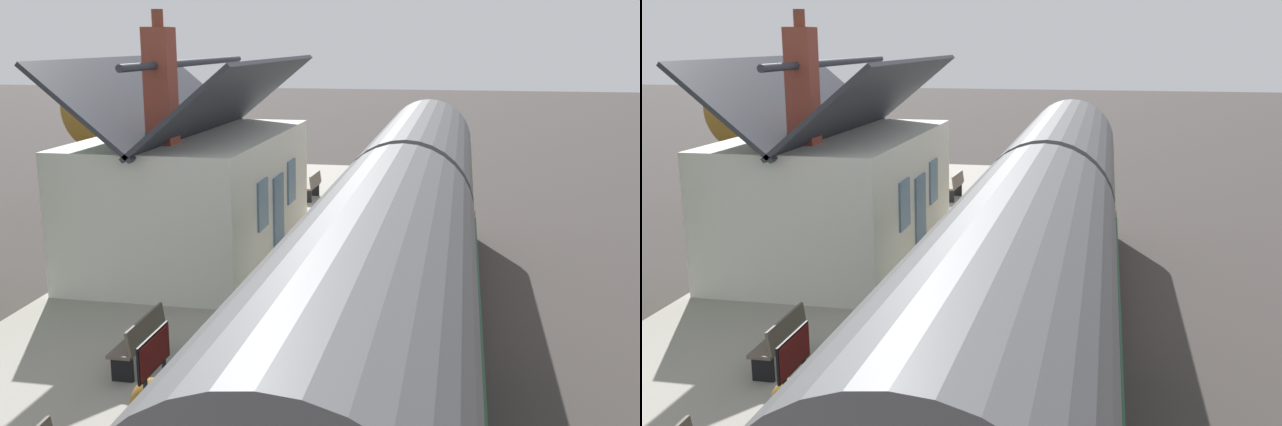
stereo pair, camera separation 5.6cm
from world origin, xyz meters
TOP-DOWN VIEW (x-y plane):
  - ground_plane at (0.00, 0.00)m, footprint 160.00×160.00m
  - platform at (0.00, 3.81)m, footprint 32.00×5.61m
  - platform_edge_coping at (0.00, 1.18)m, footprint 32.00×0.36m
  - rail_near at (0.00, -1.62)m, footprint 52.00×0.08m
  - rail_far at (0.00, -0.18)m, footprint 52.00×0.08m
  - train at (-1.31, -0.90)m, footprint 20.42×2.73m
  - station_building at (1.80, 4.39)m, footprint 7.50×4.31m
  - bench_by_lamp at (8.99, 2.96)m, footprint 1.42×0.49m
  - bench_mid_platform at (-4.43, 3.10)m, footprint 1.40×0.44m
  - planter_edge_near at (-6.44, 2.00)m, footprint 0.61×0.61m
  - station_sign_board at (-6.63, 1.87)m, footprint 0.96×0.06m
  - tree_distant at (9.86, 10.75)m, footprint 3.34×3.05m

SIDE VIEW (x-z plane):
  - ground_plane at x=0.00m, z-range 0.00..0.00m
  - rail_near at x=0.00m, z-range 0.00..0.14m
  - rail_far at x=0.00m, z-range 0.00..0.14m
  - platform at x=0.00m, z-range 0.00..0.89m
  - platform_edge_coping at x=0.00m, z-range 0.89..0.91m
  - planter_edge_near at x=-6.44m, z-range 0.88..1.72m
  - bench_by_lamp at x=8.99m, z-range 0.92..1.81m
  - bench_mid_platform at x=-4.43m, z-range 0.92..1.81m
  - station_sign_board at x=-6.63m, z-range 1.29..2.86m
  - train at x=-1.31m, z-range 0.06..4.38m
  - station_building at x=1.80m, z-range -0.38..5.50m
  - tree_distant at x=9.86m, z-range 1.04..6.46m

